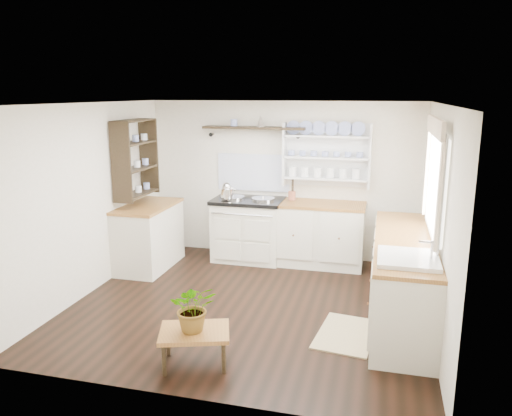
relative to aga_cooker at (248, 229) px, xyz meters
name	(u,v)px	position (x,y,z in m)	size (l,w,h in m)	color
floor	(249,304)	(0.44, -1.57, -0.46)	(4.00, 3.80, 0.01)	black
wall_back	(282,180)	(0.44, 0.33, 0.69)	(4.00, 0.02, 2.30)	beige
wall_right	(438,219)	(2.44, -1.57, 0.69)	(0.02, 3.80, 2.30)	beige
wall_left	(90,199)	(-1.56, -1.57, 0.69)	(0.02, 3.80, 2.30)	beige
ceiling	(248,104)	(0.44, -1.57, 1.84)	(4.00, 3.80, 0.01)	white
window	(434,177)	(2.39, -1.42, 1.10)	(0.08, 1.55, 1.22)	white
aga_cooker	(248,229)	(0.00, 0.00, 0.00)	(1.02, 0.71, 0.94)	silver
back_cabinets	(319,233)	(1.04, 0.03, 0.00)	(1.27, 0.63, 0.90)	beige
right_cabinets	(402,277)	(2.14, -1.47, 0.00)	(0.62, 2.43, 0.90)	beige
belfast_sink	(407,271)	(2.14, -2.22, 0.34)	(0.55, 0.60, 0.45)	white
left_cabinets	(149,235)	(-1.26, -0.67, 0.00)	(0.62, 1.13, 0.90)	beige
plate_rack	(327,154)	(1.09, 0.29, 1.09)	(1.20, 0.22, 0.90)	white
high_shelf	(254,129)	(0.04, 0.21, 1.45)	(1.50, 0.29, 0.16)	black
left_shelving	(136,158)	(-1.40, -0.67, 1.09)	(0.28, 0.80, 1.05)	black
kettle	(227,191)	(-0.28, -0.12, 0.58)	(0.18, 0.18, 0.23)	silver
utensil_crock	(292,196)	(0.62, 0.11, 0.51)	(0.11, 0.11, 0.12)	#9E543A
center_table	(195,335)	(0.31, -2.97, -0.17)	(0.73, 0.61, 0.34)	brown
potted_plant	(194,307)	(0.31, -2.97, 0.10)	(0.40, 0.35, 0.45)	#3F7233
floor_rug	(346,334)	(1.60, -2.06, -0.46)	(0.55, 0.85, 0.02)	#9F885D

